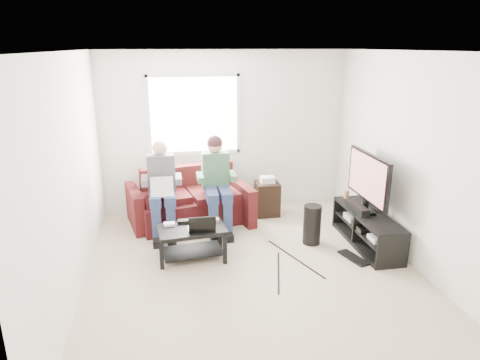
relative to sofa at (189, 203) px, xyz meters
The scene contains 26 objects.
floor 1.84m from the sofa, 68.60° to the right, with size 4.50×4.50×0.00m, color tan.
ceiling 2.91m from the sofa, 68.60° to the right, with size 4.50×4.50×0.00m, color white.
wall_back 1.31m from the sofa, 40.58° to the left, with size 4.50×4.50×0.00m, color silver.
wall_front 4.11m from the sofa, 80.47° to the right, with size 4.50×4.50×0.00m, color silver.
wall_left 2.37m from the sofa, 128.50° to the right, with size 4.50×4.50×0.00m, color silver.
wall_right 3.30m from the sofa, 32.34° to the right, with size 4.50×4.50×0.00m, color silver.
window 1.41m from the sofa, 73.68° to the left, with size 1.48×0.04×1.28m.
sofa is the anchor object (origin of this frame).
person_left 0.66m from the sofa, 141.79° to the right, with size 0.40×0.71×1.35m.
person_right 0.69m from the sofa, 36.41° to the right, with size 0.40×0.71×1.39m.
laptop_silver 0.78m from the sofa, 127.12° to the right, with size 0.32×0.22×0.24m, color silver, non-canonical shape.
coffee_table 1.22m from the sofa, 92.23° to the right, with size 0.90×0.61×0.42m.
laptop_black 1.32m from the sofa, 86.81° to the right, with size 0.34×0.24×0.24m, color black, non-canonical shape.
controller_a 1.15m from the sofa, 106.58° to the right, with size 0.14×0.09×0.04m, color silver.
controller_b 1.06m from the sofa, 98.07° to the right, with size 0.14×0.09×0.04m, color black.
controller_c 1.11m from the sofa, 76.72° to the right, with size 0.14×0.09×0.04m, color gray.
tv_stand 2.68m from the sofa, 28.19° to the right, with size 0.44×1.42×0.47m.
tv 2.70m from the sofa, 26.30° to the right, with size 0.12×1.10×0.81m.
soundbar 2.53m from the sofa, 27.48° to the right, with size 0.12×0.50×0.10m, color black.
drink_cup 2.41m from the sofa, 15.38° to the right, with size 0.08×0.08×0.12m, color #AC7E4A.
console_white 2.89m from the sofa, 35.20° to the right, with size 0.30×0.22×0.06m, color silver.
console_grey 2.55m from the sofa, 22.24° to the right, with size 0.34×0.26×0.08m, color gray.
console_black 2.70m from the sofa, 29.13° to the right, with size 0.38×0.30×0.07m, color black.
subwoofer 1.95m from the sofa, 33.61° to the right, with size 0.25×0.25×0.56m, color black.
keyboard_floor 2.60m from the sofa, 38.96° to the right, with size 0.15×0.46×0.03m, color black.
end_table 1.27m from the sofa, ahead, with size 0.37×0.37×0.65m.
Camera 1 is at (-1.00, -4.60, 2.66)m, focal length 32.00 mm.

